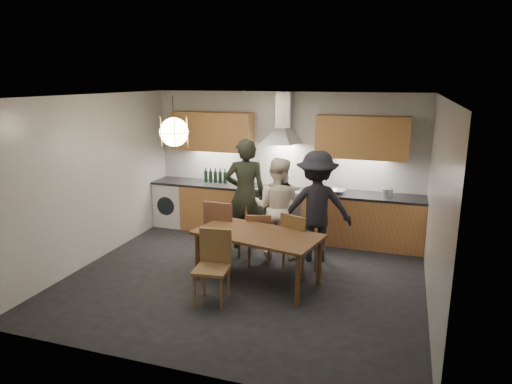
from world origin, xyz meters
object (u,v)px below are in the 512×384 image
(chair_front, at_px, (214,261))
(stock_pot, at_px, (387,193))
(person_left, at_px, (246,194))
(person_mid, at_px, (277,207))
(dining_table, at_px, (258,239))
(wine_bottles, at_px, (215,175))
(chair_back_left, at_px, (221,228))
(mixing_bowl, at_px, (337,192))
(person_right, at_px, (316,206))

(chair_front, distance_m, stock_pot, 3.38)
(person_left, height_order, person_mid, person_left)
(dining_table, height_order, stock_pot, stock_pot)
(wine_bottles, bearing_deg, chair_back_left, -64.29)
(chair_front, height_order, stock_pot, stock_pot)
(stock_pot, bearing_deg, person_left, -162.15)
(chair_front, relative_size, wine_bottles, 2.04)
(stock_pot, height_order, wine_bottles, wine_bottles)
(person_mid, bearing_deg, mixing_bowl, -131.71)
(dining_table, height_order, person_mid, person_mid)
(person_left, height_order, mixing_bowl, person_left)
(person_mid, distance_m, stock_pot, 1.90)
(stock_pot, distance_m, wine_bottles, 3.16)
(wine_bottles, bearing_deg, person_left, -42.14)
(chair_front, relative_size, stock_pot, 5.20)
(person_right, distance_m, mixing_bowl, 0.86)
(person_right, bearing_deg, stock_pot, -155.62)
(person_right, bearing_deg, person_mid, -14.34)
(person_left, xyz_separation_m, person_mid, (0.61, -0.18, -0.13))
(person_right, relative_size, wine_bottles, 3.81)
(chair_back_left, height_order, wine_bottles, wine_bottles)
(person_right, relative_size, mixing_bowl, 6.34)
(stock_pot, xyz_separation_m, wine_bottles, (-3.16, 0.08, 0.08))
(wine_bottles, bearing_deg, mixing_bowl, -3.17)
(chair_back_left, relative_size, chair_front, 1.08)
(chair_back_left, height_order, chair_front, chair_back_left)
(chair_front, xyz_separation_m, person_right, (0.99, 1.78, 0.34))
(person_left, bearing_deg, person_right, 151.99)
(mixing_bowl, bearing_deg, person_left, -154.67)
(mixing_bowl, bearing_deg, person_right, -103.31)
(chair_front, distance_m, mixing_bowl, 2.90)
(chair_back_left, height_order, person_mid, person_mid)
(dining_table, height_order, person_right, person_right)
(wine_bottles, bearing_deg, dining_table, -53.75)
(person_left, xyz_separation_m, wine_bottles, (-0.89, 0.81, 0.10))
(dining_table, relative_size, person_right, 1.07)
(dining_table, relative_size, mixing_bowl, 6.79)
(person_left, bearing_deg, person_mid, 142.72)
(dining_table, bearing_deg, person_left, 128.26)
(dining_table, bearing_deg, wine_bottles, 138.17)
(chair_front, height_order, wine_bottles, wine_bottles)
(person_left, xyz_separation_m, stock_pot, (2.27, 0.73, 0.03))
(chair_front, relative_size, mixing_bowl, 3.40)
(dining_table, xyz_separation_m, mixing_bowl, (0.81, 1.94, 0.29))
(mixing_bowl, bearing_deg, dining_table, -112.61)
(dining_table, bearing_deg, chair_front, -107.16)
(person_left, relative_size, person_mid, 1.16)
(chair_front, distance_m, person_left, 2.00)
(stock_pot, bearing_deg, mixing_bowl, -176.46)
(mixing_bowl, xyz_separation_m, stock_pot, (0.83, 0.05, 0.03))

